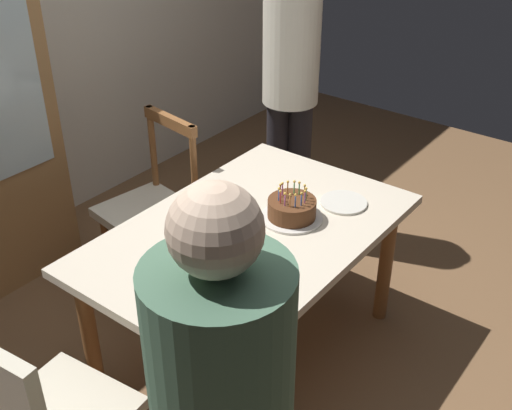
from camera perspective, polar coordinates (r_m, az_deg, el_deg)
name	(u,v)px	position (r m, az deg, el deg)	size (l,w,h in m)	color
ground	(250,351)	(3.25, -0.55, -12.92)	(6.40, 6.40, 0.00)	brown
dining_table	(249,246)	(2.85, -0.61, -3.69)	(1.47, 0.96, 0.72)	beige
birthday_cake	(292,210)	(2.85, 3.21, -0.43)	(0.28, 0.28, 0.16)	silver
plate_near_celebrant	(228,293)	(2.43, -2.49, -7.88)	(0.22, 0.22, 0.01)	silver
plate_far_side	(201,219)	(2.86, -4.93, -1.28)	(0.22, 0.22, 0.01)	silver
plate_near_guest	(343,203)	(3.01, 7.80, 0.22)	(0.22, 0.22, 0.01)	silver
fork_near_celebrant	(196,314)	(2.35, -5.36, -9.68)	(0.18, 0.02, 0.01)	silver
fork_far_side	(176,236)	(2.77, -7.11, -2.73)	(0.18, 0.02, 0.01)	silver
chair_spindle_back	(151,209)	(3.49, -9.35, -0.36)	(0.50, 0.50, 0.95)	beige
person_guest	(291,75)	(3.69, 3.12, 11.50)	(0.32, 0.32, 1.79)	#262328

